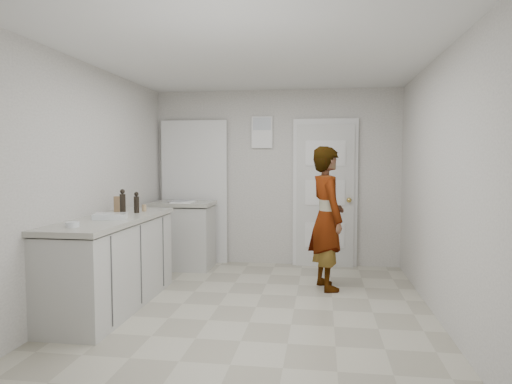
% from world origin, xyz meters
% --- Properties ---
extents(ground, '(4.00, 4.00, 0.00)m').
position_xyz_m(ground, '(0.00, 0.00, 0.00)').
color(ground, gray).
rests_on(ground, ground).
extents(room_shell, '(4.00, 4.00, 4.00)m').
position_xyz_m(room_shell, '(-0.17, 1.95, 1.02)').
color(room_shell, '#A8A59F').
rests_on(room_shell, ground).
extents(main_counter, '(0.64, 1.96, 0.93)m').
position_xyz_m(main_counter, '(-1.45, -0.20, 0.43)').
color(main_counter, '#B7B6B2').
rests_on(main_counter, ground).
extents(side_counter, '(0.84, 0.61, 0.93)m').
position_xyz_m(side_counter, '(-1.25, 1.55, 0.43)').
color(side_counter, '#B7B6B2').
rests_on(side_counter, ground).
extents(person, '(0.58, 0.71, 1.66)m').
position_xyz_m(person, '(0.72, 0.81, 0.83)').
color(person, silver).
rests_on(person, ground).
extents(cake_mix_box, '(0.11, 0.06, 0.18)m').
position_xyz_m(cake_mix_box, '(-1.58, 0.25, 1.01)').
color(cake_mix_box, '#8D6746').
rests_on(cake_mix_box, main_counter).
extents(spice_jar, '(0.05, 0.05, 0.07)m').
position_xyz_m(spice_jar, '(-1.33, 0.37, 0.96)').
color(spice_jar, tan).
rests_on(spice_jar, main_counter).
extents(oil_cruet_a, '(0.06, 0.06, 0.23)m').
position_xyz_m(oil_cruet_a, '(-1.35, 0.20, 1.04)').
color(oil_cruet_a, black).
rests_on(oil_cruet_a, main_counter).
extents(oil_cruet_b, '(0.06, 0.06, 0.27)m').
position_xyz_m(oil_cruet_b, '(-1.42, -0.00, 1.06)').
color(oil_cruet_b, black).
rests_on(oil_cruet_b, main_counter).
extents(baking_dish, '(0.35, 0.29, 0.05)m').
position_xyz_m(baking_dish, '(-1.40, -0.32, 0.95)').
color(baking_dish, silver).
rests_on(baking_dish, main_counter).
extents(egg_bowl, '(0.12, 0.12, 0.05)m').
position_xyz_m(egg_bowl, '(-1.48, -0.88, 0.95)').
color(egg_bowl, silver).
rests_on(egg_bowl, main_counter).
extents(papers, '(0.29, 0.36, 0.01)m').
position_xyz_m(papers, '(-1.22, 1.47, 0.93)').
color(papers, white).
rests_on(papers, side_counter).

